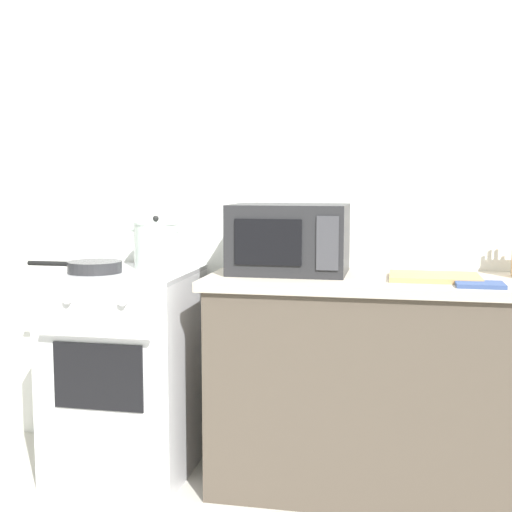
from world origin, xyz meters
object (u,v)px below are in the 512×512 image
(stock_pot, at_px, (156,245))
(cutting_board, at_px, (434,277))
(frying_pan, at_px, (93,267))
(microwave, at_px, (289,239))
(stove, at_px, (127,371))
(oven_mitt, at_px, (480,285))

(stock_pot, xyz_separation_m, cutting_board, (1.24, -0.13, -0.10))
(frying_pan, xyz_separation_m, microwave, (0.84, 0.16, 0.12))
(stove, distance_m, frying_pan, 0.50)
(frying_pan, bearing_deg, microwave, 10.76)
(microwave, height_order, cutting_board, microwave)
(microwave, bearing_deg, oven_mitt, -17.13)
(frying_pan, height_order, oven_mitt, frying_pan)
(microwave, xyz_separation_m, oven_mitt, (0.77, -0.24, -0.14))
(frying_pan, distance_m, microwave, 0.87)
(stove, height_order, stock_pot, stock_pot)
(cutting_board, bearing_deg, microwave, 172.74)
(stove, bearing_deg, microwave, 6.18)
(microwave, bearing_deg, cutting_board, -7.26)
(stock_pot, height_order, microwave, microwave)
(cutting_board, bearing_deg, oven_mitt, -44.99)
(stock_pot, distance_m, frying_pan, 0.31)
(stove, height_order, frying_pan, frying_pan)
(microwave, relative_size, cutting_board, 1.39)
(microwave, bearing_deg, stock_pot, 175.51)
(stove, bearing_deg, cutting_board, 0.05)
(stove, height_order, microwave, microwave)
(stove, xyz_separation_m, stock_pot, (0.10, 0.13, 0.57))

